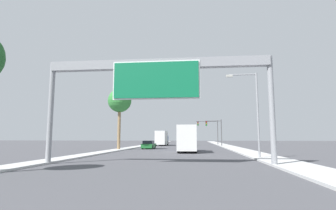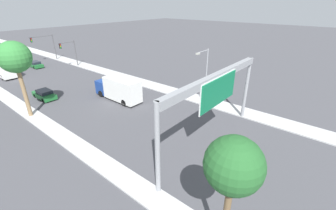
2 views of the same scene
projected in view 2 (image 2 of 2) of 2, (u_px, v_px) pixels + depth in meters
The scene contains 11 objects.
sidewalk_right at pixel (77, 63), 54.35m from camera, with size 3.00×120.00×0.15m.
sign_gantry at pixel (217, 88), 20.80m from camera, with size 16.80×0.73×7.79m.
car_mid_right at pixel (35, 64), 51.22m from camera, with size 1.85×4.74×1.36m.
car_far_center at pixel (44, 94), 34.61m from camera, with size 1.88×4.52×1.40m.
truck_box_primary at pixel (119, 89), 33.64m from camera, with size 2.44×8.30×3.51m.
truck_box_secondary at pixel (2, 68), 44.46m from camera, with size 2.31×8.95×3.44m.
traffic_light_near_intersection at pixel (70, 50), 50.07m from camera, with size 3.65×0.32×5.88m.
traffic_light_mid_block at pixel (46, 43), 55.19m from camera, with size 5.57×0.32×6.39m.
palm_tree_foreground at pixel (233, 167), 10.84m from camera, with size 2.98×2.98×8.00m.
palm_tree_background at pixel (15, 58), 26.22m from camera, with size 3.73×3.73×9.65m.
street_lamp_right at pixel (205, 73), 30.69m from camera, with size 2.88×0.28×8.02m.
Camera 2 is at (-17.99, 9.00, 13.66)m, focal length 24.00 mm.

